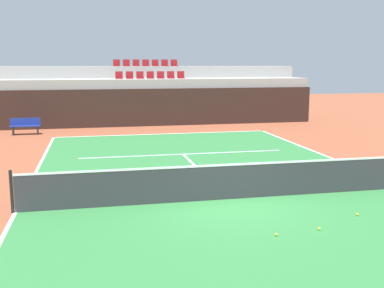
# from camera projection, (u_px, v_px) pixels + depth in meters

# --- Properties ---
(ground_plane) EXTENTS (80.00, 80.00, 0.00)m
(ground_plane) POSITION_uv_depth(u_px,v_px,m) (229.00, 199.00, 12.44)
(ground_plane) COLOR brown
(court_surface) EXTENTS (11.00, 24.00, 0.01)m
(court_surface) POSITION_uv_depth(u_px,v_px,m) (229.00, 199.00, 12.44)
(court_surface) COLOR #2D7238
(court_surface) RESTS_ON ground_plane
(baseline_far) EXTENTS (11.00, 0.10, 0.00)m
(baseline_far) POSITION_uv_depth(u_px,v_px,m) (163.00, 134.00, 23.95)
(baseline_far) COLOR white
(baseline_far) RESTS_ON court_surface
(sideline_left) EXTENTS (0.10, 24.00, 0.00)m
(sideline_left) POSITION_uv_depth(u_px,v_px,m) (15.00, 213.00, 11.31)
(sideline_left) COLOR white
(sideline_left) RESTS_ON court_surface
(service_line_far) EXTENTS (8.26, 0.10, 0.00)m
(service_line_far) POSITION_uv_depth(u_px,v_px,m) (183.00, 154.00, 18.61)
(service_line_far) COLOR white
(service_line_far) RESTS_ON court_surface
(centre_service_line) EXTENTS (0.10, 6.40, 0.00)m
(centre_service_line) POSITION_uv_depth(u_px,v_px,m) (201.00, 172.00, 15.52)
(centre_service_line) COLOR white
(centre_service_line) RESTS_ON court_surface
(back_wall) EXTENTS (19.51, 0.30, 2.17)m
(back_wall) POSITION_uv_depth(u_px,v_px,m) (154.00, 107.00, 27.01)
(back_wall) COLOR black
(back_wall) RESTS_ON ground_plane
(stands_tier_lower) EXTENTS (19.51, 2.40, 2.71)m
(stands_tier_lower) POSITION_uv_depth(u_px,v_px,m) (151.00, 101.00, 28.27)
(stands_tier_lower) COLOR #9E9E99
(stands_tier_lower) RESTS_ON ground_plane
(stands_tier_upper) EXTENTS (19.51, 2.40, 3.44)m
(stands_tier_upper) POSITION_uv_depth(u_px,v_px,m) (146.00, 93.00, 30.52)
(stands_tier_upper) COLOR #9E9E99
(stands_tier_upper) RESTS_ON ground_plane
(seating_row_lower) EXTENTS (4.23, 0.44, 0.44)m
(seating_row_lower) POSITION_uv_depth(u_px,v_px,m) (150.00, 77.00, 28.11)
(seating_row_lower) COLOR maroon
(seating_row_lower) RESTS_ON stands_tier_lower
(seating_row_upper) EXTENTS (4.23, 0.44, 0.44)m
(seating_row_upper) POSITION_uv_depth(u_px,v_px,m) (146.00, 64.00, 30.29)
(seating_row_upper) COLOR maroon
(seating_row_upper) RESTS_ON stands_tier_upper
(tennis_net) EXTENTS (11.08, 0.08, 1.07)m
(tennis_net) POSITION_uv_depth(u_px,v_px,m) (229.00, 181.00, 12.36)
(tennis_net) COLOR black
(tennis_net) RESTS_ON court_surface
(player_bench) EXTENTS (1.50, 0.40, 0.85)m
(player_bench) POSITION_uv_depth(u_px,v_px,m) (25.00, 125.00, 23.76)
(player_bench) COLOR navy
(player_bench) RESTS_ON ground_plane
(tennis_ball_0) EXTENTS (0.07, 0.07, 0.07)m
(tennis_ball_0) POSITION_uv_depth(u_px,v_px,m) (276.00, 235.00, 9.77)
(tennis_ball_0) COLOR #CCE033
(tennis_ball_0) RESTS_ON court_surface
(tennis_ball_1) EXTENTS (0.07, 0.07, 0.07)m
(tennis_ball_1) POSITION_uv_depth(u_px,v_px,m) (357.00, 214.00, 11.08)
(tennis_ball_1) COLOR #CCE033
(tennis_ball_1) RESTS_ON court_surface
(tennis_ball_2) EXTENTS (0.07, 0.07, 0.07)m
(tennis_ball_2) POSITION_uv_depth(u_px,v_px,m) (319.00, 229.00, 10.12)
(tennis_ball_2) COLOR #CCE033
(tennis_ball_2) RESTS_ON court_surface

